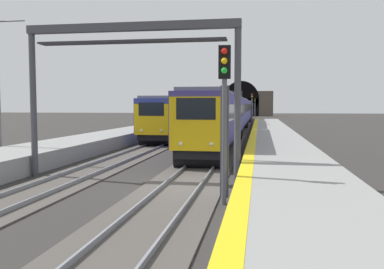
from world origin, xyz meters
The scene contains 12 objects.
ground_plane centered at (0.00, 0.00, 0.00)m, with size 320.00×320.00×0.00m, color #302D2B.
platform_right centered at (0.00, -4.13, 0.47)m, with size 112.00×3.80×0.94m, color gray.
platform_right_edge_strip centered at (0.00, -2.48, 0.94)m, with size 112.00×0.50×0.01m, color yellow.
track_main_line centered at (0.00, 0.00, 0.04)m, with size 160.00×3.19×0.21m.
track_adjacent_line centered at (0.00, 5.10, 0.04)m, with size 160.00×2.87×0.21m.
train_main_approaching centered at (45.30, 0.00, 2.38)m, with size 82.91×2.91×5.03m.
train_adjacent_platform centered at (42.78, 5.10, 2.26)m, with size 56.47×2.85×4.87m.
railway_signal_near centered at (-2.36, -1.83, 3.10)m, with size 0.39×0.38×5.10m.
railway_signal_mid centered at (46.35, -1.83, 2.98)m, with size 0.39×0.38×5.07m.
railway_signal_far centered at (91.90, -1.83, 3.09)m, with size 0.39×0.38×5.10m.
overhead_signal_gantry centered at (1.63, 2.55, 5.18)m, with size 0.70×9.45×6.74m.
tunnel_portal centered at (111.09, 2.55, 3.83)m, with size 2.87×19.16×10.73m.
Camera 1 is at (-15.45, -2.93, 3.21)m, focal length 38.31 mm.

